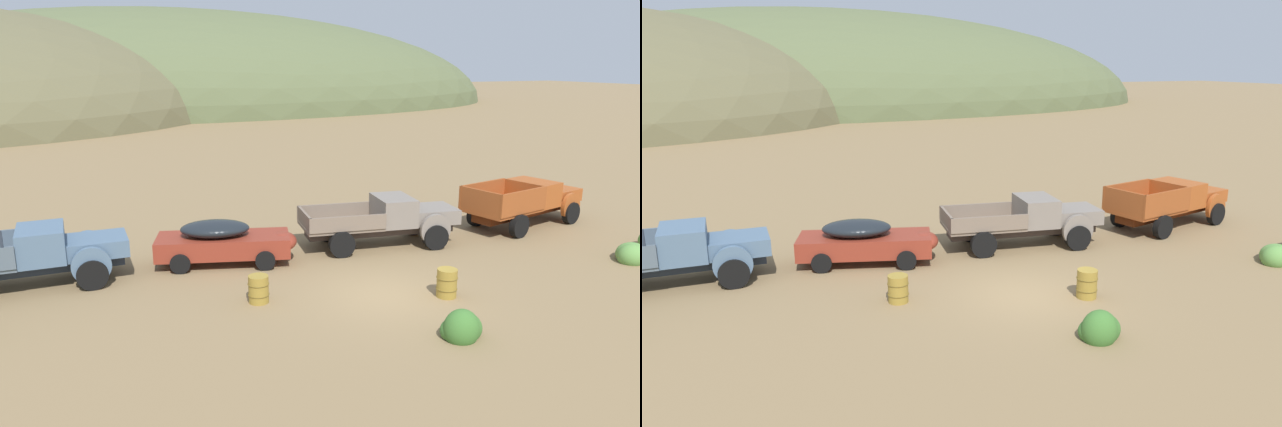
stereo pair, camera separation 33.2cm
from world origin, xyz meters
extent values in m
plane|color=olive|center=(0.00, 0.00, 0.00)|extent=(300.00, 300.00, 0.00)
ellipsoid|color=#56603D|center=(6.73, 80.07, 0.00)|extent=(109.44, 55.34, 29.05)
cube|color=#262D39|center=(-10.08, 5.08, 0.66)|extent=(5.94, 0.94, 0.36)
cube|color=slate|center=(-7.89, 5.08, 1.11)|extent=(1.88, 1.67, 0.55)
cube|color=#B7B2A8|center=(-7.01, 5.08, 1.09)|extent=(0.08, 1.15, 0.44)
cylinder|color=slate|center=(-8.14, 4.09, 0.76)|extent=(1.20, 0.18, 1.20)
cylinder|color=slate|center=(-8.14, 6.07, 0.76)|extent=(1.20, 0.18, 1.20)
cube|color=slate|center=(-9.51, 5.08, 1.36)|extent=(1.38, 1.92, 1.05)
cube|color=black|center=(-8.90, 5.08, 1.57)|extent=(0.05, 1.63, 0.59)
cube|color=#262D39|center=(-10.50, 4.08, 1.91)|extent=(0.08, 0.08, 0.50)
cylinder|color=black|center=(-8.14, 4.03, 0.48)|extent=(0.96, 0.28, 0.96)
cylinder|color=black|center=(-8.14, 6.12, 0.48)|extent=(0.96, 0.28, 0.96)
cube|color=maroon|center=(-3.77, 4.82, 0.68)|extent=(4.88, 2.94, 0.68)
ellipsoid|color=black|center=(-4.04, 4.90, 1.28)|extent=(2.71, 2.12, 0.57)
ellipsoid|color=maroon|center=(-1.79, 4.24, 0.75)|extent=(1.35, 1.60, 0.61)
cylinder|color=black|center=(-2.65, 3.59, 0.34)|extent=(0.71, 0.38, 0.68)
cylinder|color=black|center=(-2.17, 5.24, 0.34)|extent=(0.71, 0.38, 0.68)
cylinder|color=black|center=(-5.38, 4.40, 0.34)|extent=(0.71, 0.38, 0.68)
cylinder|color=black|center=(-4.89, 6.04, 0.34)|extent=(0.71, 0.38, 0.68)
cube|color=#3D322D|center=(2.27, 4.54, 0.66)|extent=(5.80, 1.80, 0.36)
cube|color=slate|center=(4.36, 4.22, 1.11)|extent=(2.04, 1.91, 0.55)
cube|color=#B7B2A8|center=(5.19, 4.09, 1.09)|extent=(0.25, 1.14, 0.44)
cylinder|color=slate|center=(3.97, 3.29, 0.76)|extent=(1.21, 0.36, 1.20)
cylinder|color=slate|center=(4.27, 5.23, 0.76)|extent=(1.21, 0.36, 1.20)
cube|color=slate|center=(2.81, 4.46, 1.36)|extent=(1.60, 2.08, 1.05)
cube|color=black|center=(3.40, 4.37, 1.57)|extent=(0.30, 1.60, 0.59)
cube|color=#746354|center=(0.72, 4.78, 0.90)|extent=(3.17, 2.41, 0.12)
cube|color=#746354|center=(0.57, 3.80, 1.23)|extent=(2.88, 0.54, 0.55)
cube|color=#746354|center=(0.87, 5.77, 1.23)|extent=(2.88, 0.54, 0.55)
cube|color=#746354|center=(-0.65, 5.00, 1.23)|extent=(0.40, 1.98, 0.55)
cylinder|color=black|center=(3.96, 3.23, 0.48)|extent=(0.99, 0.42, 0.96)
cylinder|color=black|center=(4.28, 5.28, 0.48)|extent=(0.99, 0.42, 0.96)
cylinder|color=black|center=(0.32, 3.80, 0.48)|extent=(0.99, 0.42, 0.96)
cylinder|color=black|center=(0.64, 5.84, 0.48)|extent=(0.99, 0.42, 0.96)
cube|color=#51220D|center=(9.44, 4.66, 0.66)|extent=(5.74, 2.18, 0.36)
cube|color=#A34C1E|center=(11.47, 5.11, 1.11)|extent=(2.12, 2.08, 0.55)
cube|color=#B7B2A8|center=(12.29, 5.29, 1.09)|extent=(0.34, 1.19, 0.44)
cylinder|color=#A34C1E|center=(11.46, 4.05, 0.76)|extent=(1.21, 0.43, 1.20)
cylinder|color=#A34C1E|center=(11.02, 6.06, 0.76)|extent=(1.21, 0.43, 1.20)
cube|color=#A34C1E|center=(9.96, 4.77, 1.36)|extent=(1.71, 2.24, 1.05)
cube|color=black|center=(10.54, 4.90, 1.57)|extent=(0.42, 1.67, 0.59)
cube|color=#97471E|center=(7.93, 4.32, 0.90)|extent=(3.24, 2.66, 0.12)
cube|color=#97471E|center=(8.15, 3.30, 1.43)|extent=(2.81, 0.72, 0.95)
cube|color=#97471E|center=(7.70, 5.34, 1.43)|extent=(2.81, 0.72, 0.95)
cube|color=#97471E|center=(6.59, 4.03, 1.43)|extent=(0.55, 2.06, 0.95)
cylinder|color=black|center=(11.48, 3.99, 0.48)|extent=(1.00, 0.48, 0.96)
cylinder|color=black|center=(11.01, 6.12, 0.48)|extent=(1.00, 0.48, 0.96)
cylinder|color=black|center=(7.93, 3.21, 0.48)|extent=(1.00, 0.48, 0.96)
cylinder|color=black|center=(7.46, 5.33, 0.48)|extent=(1.00, 0.48, 0.96)
cylinder|color=olive|center=(1.65, -0.80, 0.44)|extent=(0.61, 0.61, 0.88)
torus|color=brown|center=(1.65, -0.80, 0.61)|extent=(0.65, 0.65, 0.03)
torus|color=brown|center=(1.65, -0.80, 0.26)|extent=(0.65, 0.65, 0.03)
cylinder|color=olive|center=(-3.70, 1.03, 0.41)|extent=(0.60, 0.60, 0.82)
torus|color=brown|center=(-3.70, 1.03, 0.58)|extent=(0.64, 0.64, 0.03)
torus|color=brown|center=(-3.70, 1.03, 0.25)|extent=(0.64, 0.64, 0.03)
ellipsoid|color=#5B8E42|center=(9.87, -0.47, 0.21)|extent=(1.08, 0.97, 0.77)
ellipsoid|color=#5B8E42|center=(9.48, -0.77, 0.24)|extent=(1.00, 0.90, 0.88)
ellipsoid|color=#5B8E42|center=(9.66, -0.55, 0.23)|extent=(0.98, 0.89, 0.82)
ellipsoid|color=#3D702D|center=(0.29, -3.17, 0.19)|extent=(0.85, 0.77, 0.67)
ellipsoid|color=#3D702D|center=(0.34, -3.33, 0.29)|extent=(0.96, 0.87, 1.05)
ellipsoid|color=#3D702D|center=(0.52, -3.20, 0.22)|extent=(0.95, 0.85, 0.82)
camera|label=1|loc=(-8.47, -14.68, 6.94)|focal=33.26mm
camera|label=2|loc=(-8.16, -14.81, 6.94)|focal=33.26mm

